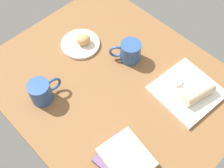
{
  "coord_description": "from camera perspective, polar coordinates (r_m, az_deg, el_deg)",
  "views": [
    {
      "loc": [
        -49.8,
        49.73,
        110.9
      ],
      "look_at": [
        -1.76,
        2.57,
        7.0
      ],
      "focal_mm": 44.99,
      "sensor_mm": 36.0,
      "label": 1
    }
  ],
  "objects": [
    {
      "name": "dining_table",
      "position": [
        1.3,
        0.27,
        -0.07
      ],
      "size": [
        110.0,
        90.0,
        4.0
      ],
      "primitive_type": "cube",
      "color": "brown",
      "rests_on": "ground"
    },
    {
      "name": "sauce_cup",
      "position": [
        1.28,
        12.98,
        0.46
      ],
      "size": [
        4.65,
        4.65,
        2.0
      ],
      "color": "silver",
      "rests_on": "square_plate"
    },
    {
      "name": "book_stack",
      "position": [
        1.09,
        2.7,
        -15.2
      ],
      "size": [
        21.66,
        18.62,
        5.59
      ],
      "color": "#6B4C7A",
      "rests_on": "dining_table"
    },
    {
      "name": "square_plate",
      "position": [
        1.29,
        14.95,
        -1.42
      ],
      "size": [
        28.08,
        28.08,
        1.6
      ],
      "primitive_type": "cube",
      "rotation": [
        0.0,
        0.0,
        -0.08
      ],
      "color": "white",
      "rests_on": "dining_table"
    },
    {
      "name": "scone_pastry",
      "position": [
        1.39,
        -5.86,
        8.99
      ],
      "size": [
        9.35,
        9.38,
        5.39
      ],
      "primitive_type": "ellipsoid",
      "rotation": [
        0.0,
        0.0,
        3.96
      ],
      "color": "tan",
      "rests_on": "round_plate"
    },
    {
      "name": "second_mug",
      "position": [
        1.32,
        3.59,
        6.61
      ],
      "size": [
        12.31,
        12.42,
        10.15
      ],
      "color": "#2D518C",
      "rests_on": "dining_table"
    },
    {
      "name": "coffee_mug",
      "position": [
        1.23,
        -14.2,
        -1.49
      ],
      "size": [
        9.43,
        14.89,
        10.46
      ],
      "color": "#2D518C",
      "rests_on": "dining_table"
    },
    {
      "name": "round_plate",
      "position": [
        1.42,
        -6.43,
        8.08
      ],
      "size": [
        19.23,
        19.23,
        1.4
      ],
      "primitive_type": "cylinder",
      "color": "silver",
      "rests_on": "dining_table"
    },
    {
      "name": "breakfast_wrap",
      "position": [
        1.25,
        17.09,
        -1.69
      ],
      "size": [
        9.19,
        15.71,
        6.06
      ],
      "primitive_type": "cylinder",
      "rotation": [
        1.57,
        0.0,
        6.06
      ],
      "color": "beige",
      "rests_on": "square_plate"
    }
  ]
}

